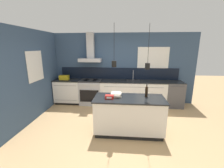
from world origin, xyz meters
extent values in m
plane|color=tan|center=(0.00, 0.00, 0.00)|extent=(16.00, 16.00, 0.00)
cube|color=#354C6B|center=(0.00, 2.03, 1.30)|extent=(5.60, 0.06, 2.60)
cube|color=black|center=(0.00, 1.99, 1.12)|extent=(4.42, 0.02, 0.43)
cube|color=white|center=(1.25, 1.99, 1.62)|extent=(1.12, 0.01, 0.96)
cube|color=black|center=(1.25, 1.99, 1.62)|extent=(1.04, 0.01, 0.88)
cube|color=#B5B5BA|center=(-1.02, 1.77, 1.64)|extent=(0.80, 0.46, 0.12)
cube|color=#B5B5BA|center=(-1.02, 1.86, 2.15)|extent=(0.26, 0.20, 0.90)
cylinder|color=black|center=(-0.01, -0.24, 2.20)|extent=(0.01, 0.01, 0.80)
cylinder|color=black|center=(-0.01, -0.24, 1.73)|extent=(0.11, 0.11, 0.14)
sphere|color=#F9D18C|center=(-0.01, -0.24, 1.73)|extent=(0.06, 0.06, 0.06)
cylinder|color=black|center=(0.74, -0.16, 2.17)|extent=(0.01, 0.01, 0.86)
cylinder|color=black|center=(0.74, -0.16, 1.67)|extent=(0.11, 0.11, 0.14)
sphere|color=#F9D18C|center=(0.74, -0.16, 1.67)|extent=(0.06, 0.06, 0.06)
cube|color=#354C6B|center=(-2.43, 0.70, 1.30)|extent=(0.06, 3.80, 2.60)
cube|color=white|center=(-2.39, 0.55, 1.55)|extent=(0.01, 0.76, 0.88)
cube|color=black|center=(-2.39, 0.55, 1.55)|extent=(0.01, 0.68, 0.80)
cube|color=black|center=(-1.89, 1.72, 0.04)|extent=(0.91, 0.56, 0.09)
cube|color=white|center=(-1.89, 1.69, 0.48)|extent=(0.94, 0.62, 0.79)
cube|color=gray|center=(-1.89, 1.38, 0.76)|extent=(0.83, 0.01, 0.01)
cube|color=gray|center=(-1.89, 1.38, 0.21)|extent=(0.83, 0.01, 0.01)
cube|color=black|center=(-1.89, 1.69, 0.90)|extent=(0.97, 0.64, 0.03)
cube|color=black|center=(0.54, 1.72, 0.04)|extent=(2.25, 0.56, 0.09)
cube|color=white|center=(0.54, 1.69, 0.48)|extent=(2.32, 0.62, 0.79)
cube|color=gray|center=(0.54, 1.38, 0.76)|extent=(2.04, 0.01, 0.01)
cube|color=gray|center=(0.54, 1.38, 0.21)|extent=(2.04, 0.01, 0.01)
cube|color=black|center=(0.54, 1.69, 0.90)|extent=(2.34, 0.64, 0.03)
cube|color=#262628|center=(0.54, 1.74, 0.91)|extent=(0.48, 0.34, 0.01)
cylinder|color=#B5B5BA|center=(0.54, 1.87, 1.08)|extent=(0.02, 0.02, 0.34)
sphere|color=#B5B5BA|center=(0.54, 1.87, 1.25)|extent=(0.03, 0.03, 0.03)
cylinder|color=#B5B5BA|center=(0.54, 1.81, 1.23)|extent=(0.02, 0.12, 0.02)
cube|color=#B5B5BA|center=(-1.02, 1.69, 0.43)|extent=(0.79, 0.62, 0.87)
cube|color=black|center=(-1.02, 1.37, 0.40)|extent=(0.68, 0.02, 0.44)
cylinder|color=#B5B5BA|center=(-1.02, 1.35, 0.63)|extent=(0.59, 0.02, 0.02)
cube|color=#B5B5BA|center=(-1.02, 1.37, 0.82)|extent=(0.68, 0.02, 0.07)
cube|color=#2D2D30|center=(-1.02, 1.69, 0.89)|extent=(0.79, 0.60, 0.04)
cylinder|color=black|center=(-1.18, 1.80, 0.91)|extent=(0.17, 0.17, 0.00)
cylinder|color=black|center=(-0.86, 1.80, 0.91)|extent=(0.17, 0.17, 0.00)
cylinder|color=black|center=(-1.18, 1.58, 0.91)|extent=(0.17, 0.17, 0.00)
cylinder|color=black|center=(-0.86, 1.58, 0.91)|extent=(0.17, 0.17, 0.00)
cube|color=#4C4C51|center=(2.00, 1.69, 0.45)|extent=(0.59, 0.62, 0.89)
cube|color=black|center=(2.00, 1.69, 0.90)|extent=(0.59, 0.62, 0.02)
cylinder|color=#4C4C51|center=(2.00, 1.36, 0.82)|extent=(0.45, 0.02, 0.02)
cube|color=black|center=(0.35, -0.18, 0.04)|extent=(1.59, 0.69, 0.09)
cube|color=white|center=(0.35, -0.18, 0.48)|extent=(1.65, 0.72, 0.79)
cube|color=black|center=(0.35, -0.18, 0.90)|extent=(1.70, 0.77, 0.03)
cylinder|color=black|center=(0.77, -0.06, 1.03)|extent=(0.07, 0.07, 0.25)
cylinder|color=black|center=(0.77, -0.06, 1.19)|extent=(0.03, 0.03, 0.06)
cylinder|color=#262628|center=(0.77, -0.06, 1.22)|extent=(0.03, 0.03, 0.01)
cube|color=beige|center=(0.04, -0.07, 0.93)|extent=(0.25, 0.35, 0.04)
cube|color=beige|center=(0.03, -0.09, 0.96)|extent=(0.29, 0.36, 0.03)
cube|color=beige|center=(0.03, -0.07, 0.98)|extent=(0.25, 0.28, 0.02)
cube|color=red|center=(-0.12, -0.27, 0.95)|extent=(0.20, 0.13, 0.08)
cube|color=white|center=(-0.12, -0.34, 0.95)|extent=(0.12, 0.01, 0.04)
cube|color=gold|center=(-2.02, 1.69, 0.99)|extent=(0.34, 0.18, 0.16)
cylinder|color=black|center=(-2.02, 1.69, 1.09)|extent=(0.20, 0.02, 0.02)
camera|label=1|loc=(0.23, -3.62, 2.10)|focal=24.00mm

